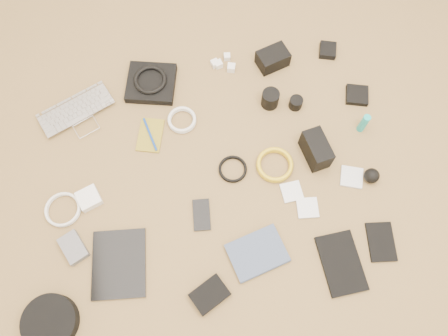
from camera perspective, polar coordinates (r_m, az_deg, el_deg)
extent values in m
cube|color=olive|center=(1.69, -1.56, -0.68)|extent=(4.00, 4.00, 0.04)
imported|color=#B9B9BD|center=(1.84, -18.18, 6.23)|extent=(0.35, 0.30, 0.02)
cube|color=black|center=(1.85, -9.49, 10.88)|extent=(0.24, 0.23, 0.03)
torus|color=black|center=(1.83, -9.61, 11.30)|extent=(0.18, 0.18, 0.02)
cube|color=white|center=(1.88, -0.74, 13.40)|extent=(0.04, 0.04, 0.03)
cube|color=white|center=(1.90, 0.40, 14.33)|extent=(0.03, 0.03, 0.02)
cube|color=white|center=(1.88, -1.20, 13.49)|extent=(0.04, 0.04, 0.03)
cube|color=white|center=(1.87, 0.96, 12.96)|extent=(0.04, 0.04, 0.03)
cube|color=black|center=(1.88, 6.38, 14.02)|extent=(0.14, 0.11, 0.07)
cube|color=black|center=(1.97, 13.39, 14.73)|extent=(0.09, 0.09, 0.03)
cube|color=olive|center=(1.75, -9.60, 4.26)|extent=(0.13, 0.17, 0.01)
cylinder|color=#133A9A|center=(1.74, -9.64, 4.38)|extent=(0.04, 0.15, 0.01)
torus|color=silver|center=(1.76, -5.49, 6.17)|extent=(0.12, 0.12, 0.01)
cylinder|color=black|center=(1.77, 6.06, 8.98)|extent=(0.09, 0.09, 0.07)
cylinder|color=black|center=(1.79, 9.36, 8.38)|extent=(0.06, 0.06, 0.05)
cube|color=black|center=(1.88, 16.98, 9.09)|extent=(0.11, 0.11, 0.02)
cube|color=white|center=(1.69, -17.21, -3.80)|extent=(0.10, 0.10, 0.03)
torus|color=silver|center=(1.72, -20.24, -5.16)|extent=(0.14, 0.14, 0.01)
torus|color=black|center=(1.67, 1.15, -0.20)|extent=(0.11, 0.11, 0.01)
torus|color=gold|center=(1.68, 6.61, 0.32)|extent=(0.16, 0.16, 0.02)
cube|color=black|center=(1.69, 11.93, 2.38)|extent=(0.09, 0.15, 0.10)
cylinder|color=teal|center=(1.78, 17.77, 5.59)|extent=(0.03, 0.03, 0.10)
cube|color=#5E5E64|center=(1.67, -19.06, -9.80)|extent=(0.11, 0.13, 0.03)
cube|color=black|center=(1.62, -13.54, -12.06)|extent=(0.22, 0.27, 0.01)
cube|color=black|center=(1.62, -2.95, -6.13)|extent=(0.08, 0.13, 0.01)
cube|color=silver|center=(1.66, 8.83, -3.09)|extent=(0.08, 0.08, 0.01)
cube|color=silver|center=(1.65, 10.85, -5.14)|extent=(0.09, 0.09, 0.01)
cube|color=silver|center=(1.73, 16.32, -1.15)|extent=(0.11, 0.11, 0.01)
sphere|color=black|center=(1.73, 18.73, -0.97)|extent=(0.07, 0.07, 0.06)
cylinder|color=black|center=(1.65, -21.75, -18.17)|extent=(0.22, 0.22, 0.05)
cube|color=black|center=(1.56, -1.89, -16.20)|extent=(0.15, 0.13, 0.03)
imported|color=#3C4A66|center=(1.58, 5.53, -13.41)|extent=(0.22, 0.18, 0.02)
cube|color=black|center=(1.63, 15.05, -11.92)|extent=(0.13, 0.22, 0.02)
cube|color=black|center=(1.69, 19.82, -9.06)|extent=(0.12, 0.16, 0.01)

